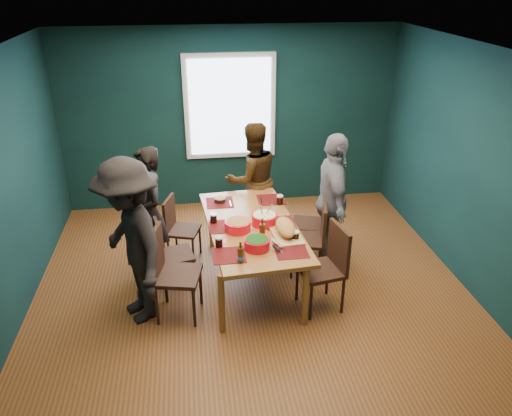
# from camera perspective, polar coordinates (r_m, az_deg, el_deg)

# --- Properties ---
(room) EXTENTS (5.01, 5.01, 2.71)m
(room) POSITION_cam_1_polar(r_m,az_deg,el_deg) (5.48, -0.84, 3.98)
(room) COLOR brown
(room) RESTS_ON ground
(dining_table) EXTENTS (1.14, 2.04, 0.75)m
(dining_table) POSITION_cam_1_polar(r_m,az_deg,el_deg) (5.75, -0.44, -2.54)
(dining_table) COLOR #9E612F
(dining_table) RESTS_ON floor
(chair_left_far) EXTENTS (0.47, 0.47, 0.84)m
(chair_left_far) POSITION_cam_1_polar(r_m,az_deg,el_deg) (6.37, -9.02, -1.85)
(chair_left_far) COLOR black
(chair_left_far) RESTS_ON floor
(chair_left_mid) EXTENTS (0.46, 0.46, 0.86)m
(chair_left_mid) POSITION_cam_1_polar(r_m,az_deg,el_deg) (5.80, -10.02, -4.74)
(chair_left_mid) COLOR black
(chair_left_mid) RESTS_ON floor
(chair_left_near) EXTENTS (0.54, 0.54, 1.01)m
(chair_left_near) POSITION_cam_1_polar(r_m,az_deg,el_deg) (5.31, -10.03, -6.69)
(chair_left_near) COLOR black
(chair_left_near) RESTS_ON floor
(chair_right_far) EXTENTS (0.49, 0.49, 0.88)m
(chair_right_far) POSITION_cam_1_polar(r_m,az_deg,el_deg) (6.42, 6.77, -1.18)
(chair_right_far) COLOR black
(chair_right_far) RESTS_ON floor
(chair_right_mid) EXTENTS (0.49, 0.49, 0.91)m
(chair_right_mid) POSITION_cam_1_polar(r_m,az_deg,el_deg) (6.02, 6.74, -2.93)
(chair_right_mid) COLOR black
(chair_right_mid) RESTS_ON floor
(chair_right_near) EXTENTS (0.51, 0.51, 0.97)m
(chair_right_near) POSITION_cam_1_polar(r_m,az_deg,el_deg) (5.44, 8.35, -6.06)
(chair_right_near) COLOR black
(chair_right_near) RESTS_ON floor
(person_far_left) EXTENTS (0.57, 0.69, 1.61)m
(person_far_left) POSITION_cam_1_polar(r_m,az_deg,el_deg) (5.97, -12.07, -0.63)
(person_far_left) COLOR black
(person_far_left) RESTS_ON floor
(person_back) EXTENTS (0.91, 0.79, 1.59)m
(person_back) POSITION_cam_1_polar(r_m,az_deg,el_deg) (6.82, -0.41, 3.30)
(person_back) COLOR black
(person_back) RESTS_ON floor
(person_right) EXTENTS (0.48, 1.02, 1.69)m
(person_right) POSITION_cam_1_polar(r_m,az_deg,el_deg) (6.13, 8.75, 0.80)
(person_right) COLOR silver
(person_right) RESTS_ON floor
(person_near_left) EXTENTS (1.09, 1.33, 1.80)m
(person_near_left) POSITION_cam_1_polar(r_m,az_deg,el_deg) (5.21, -14.09, -3.85)
(person_near_left) COLOR black
(person_near_left) RESTS_ON floor
(bowl_salad) EXTENTS (0.29, 0.29, 0.12)m
(bowl_salad) POSITION_cam_1_polar(r_m,az_deg,el_deg) (5.57, -2.10, -1.98)
(bowl_salad) COLOR red
(bowl_salad) RESTS_ON dining_table
(bowl_dumpling) EXTENTS (0.30, 0.30, 0.28)m
(bowl_dumpling) POSITION_cam_1_polar(r_m,az_deg,el_deg) (5.71, 0.96, -1.22)
(bowl_dumpling) COLOR red
(bowl_dumpling) RESTS_ON dining_table
(bowl_herbs) EXTENTS (0.27, 0.27, 0.12)m
(bowl_herbs) POSITION_cam_1_polar(r_m,az_deg,el_deg) (5.22, 0.10, -4.06)
(bowl_herbs) COLOR red
(bowl_herbs) RESTS_ON dining_table
(cutting_board) EXTENTS (0.37, 0.71, 0.16)m
(cutting_board) POSITION_cam_1_polar(r_m,az_deg,el_deg) (5.49, 3.37, -2.37)
(cutting_board) COLOR #DBB775
(cutting_board) RESTS_ON dining_table
(small_bowl) EXTENTS (0.14, 0.14, 0.06)m
(small_bowl) POSITION_cam_1_polar(r_m,az_deg,el_deg) (6.27, -4.14, 0.95)
(small_bowl) COLOR black
(small_bowl) RESTS_ON dining_table
(beer_bottle_a) EXTENTS (0.06, 0.06, 0.23)m
(beer_bottle_a) POSITION_cam_1_polar(r_m,az_deg,el_deg) (4.98, -1.77, -5.41)
(beer_bottle_a) COLOR #40230B
(beer_bottle_a) RESTS_ON dining_table
(beer_bottle_b) EXTENTS (0.06, 0.06, 0.24)m
(beer_bottle_b) POSITION_cam_1_polar(r_m,az_deg,el_deg) (5.39, 0.73, -2.62)
(beer_bottle_b) COLOR #40230B
(beer_bottle_b) RESTS_ON dining_table
(cola_glass_a) EXTENTS (0.08, 0.08, 0.12)m
(cola_glass_a) POSITION_cam_1_polar(r_m,az_deg,el_deg) (5.26, -4.27, -3.83)
(cola_glass_a) COLOR black
(cola_glass_a) RESTS_ON dining_table
(cola_glass_b) EXTENTS (0.07, 0.07, 0.10)m
(cola_glass_b) POSITION_cam_1_polar(r_m,az_deg,el_deg) (5.40, 4.59, -3.14)
(cola_glass_b) COLOR black
(cola_glass_b) RESTS_ON dining_table
(cola_glass_c) EXTENTS (0.08, 0.08, 0.12)m
(cola_glass_c) POSITION_cam_1_polar(r_m,az_deg,el_deg) (6.19, 2.75, 0.98)
(cola_glass_c) COLOR black
(cola_glass_c) RESTS_ON dining_table
(cola_glass_d) EXTENTS (0.08, 0.08, 0.12)m
(cola_glass_d) POSITION_cam_1_polar(r_m,az_deg,el_deg) (5.75, -4.88, -1.12)
(cola_glass_d) COLOR black
(cola_glass_d) RESTS_ON dining_table
(napkin_a) EXTENTS (0.18, 0.18, 0.00)m
(napkin_a) POSITION_cam_1_polar(r_m,az_deg,el_deg) (5.82, 3.05, -1.42)
(napkin_a) COLOR #FD6A71
(napkin_a) RESTS_ON dining_table
(napkin_b) EXTENTS (0.16, 0.16, 0.00)m
(napkin_b) POSITION_cam_1_polar(r_m,az_deg,el_deg) (5.41, -4.01, -3.73)
(napkin_b) COLOR #FD6A71
(napkin_b) RESTS_ON dining_table
(napkin_c) EXTENTS (0.15, 0.15, 0.00)m
(napkin_c) POSITION_cam_1_polar(r_m,az_deg,el_deg) (5.19, 4.00, -5.07)
(napkin_c) COLOR #FD6A71
(napkin_c) RESTS_ON dining_table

